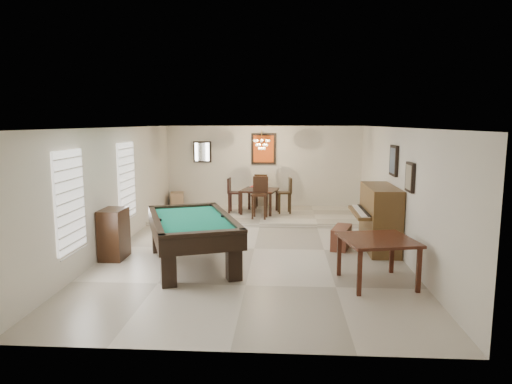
# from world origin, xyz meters

# --- Properties ---
(ground_plane) EXTENTS (6.00, 9.00, 0.02)m
(ground_plane) POSITION_xyz_m (0.00, 0.00, -0.01)
(ground_plane) COLOR beige
(wall_back) EXTENTS (6.00, 0.04, 2.60)m
(wall_back) POSITION_xyz_m (0.00, 4.50, 1.30)
(wall_back) COLOR silver
(wall_back) RESTS_ON ground_plane
(wall_front) EXTENTS (6.00, 0.04, 2.60)m
(wall_front) POSITION_xyz_m (0.00, -4.50, 1.30)
(wall_front) COLOR silver
(wall_front) RESTS_ON ground_plane
(wall_left) EXTENTS (0.04, 9.00, 2.60)m
(wall_left) POSITION_xyz_m (-3.00, 0.00, 1.30)
(wall_left) COLOR silver
(wall_left) RESTS_ON ground_plane
(wall_right) EXTENTS (0.04, 9.00, 2.60)m
(wall_right) POSITION_xyz_m (3.00, 0.00, 1.30)
(wall_right) COLOR silver
(wall_right) RESTS_ON ground_plane
(ceiling) EXTENTS (6.00, 9.00, 0.04)m
(ceiling) POSITION_xyz_m (0.00, 0.00, 2.60)
(ceiling) COLOR white
(ceiling) RESTS_ON wall_back
(dining_step) EXTENTS (6.00, 2.50, 0.12)m
(dining_step) POSITION_xyz_m (0.00, 3.25, 0.06)
(dining_step) COLOR beige
(dining_step) RESTS_ON ground_plane
(window_left_front) EXTENTS (0.06, 1.00, 1.70)m
(window_left_front) POSITION_xyz_m (-2.97, -2.20, 1.40)
(window_left_front) COLOR white
(window_left_front) RESTS_ON wall_left
(window_left_rear) EXTENTS (0.06, 1.00, 1.70)m
(window_left_rear) POSITION_xyz_m (-2.97, 0.60, 1.40)
(window_left_rear) COLOR white
(window_left_rear) RESTS_ON wall_left
(pool_table) EXTENTS (2.28, 3.02, 0.89)m
(pool_table) POSITION_xyz_m (-1.11, -1.17, 0.45)
(pool_table) COLOR black
(pool_table) RESTS_ON ground_plane
(square_table) EXTENTS (1.34, 1.34, 0.79)m
(square_table) POSITION_xyz_m (2.20, -2.01, 0.39)
(square_table) COLOR #36170D
(square_table) RESTS_ON ground_plane
(upright_piano) EXTENTS (0.92, 1.65, 1.37)m
(upright_piano) POSITION_xyz_m (2.52, 0.12, 0.69)
(upright_piano) COLOR brown
(upright_piano) RESTS_ON ground_plane
(piano_bench) EXTENTS (0.55, 0.89, 0.46)m
(piano_bench) POSITION_xyz_m (1.89, 0.19, 0.23)
(piano_bench) COLOR brown
(piano_bench) RESTS_ON ground_plane
(apothecary_chest) EXTENTS (0.45, 0.67, 1.01)m
(apothecary_chest) POSITION_xyz_m (-2.76, -0.87, 0.50)
(apothecary_chest) COLOR black
(apothecary_chest) RESTS_ON ground_plane
(dining_table) EXTENTS (1.14, 1.14, 0.80)m
(dining_table) POSITION_xyz_m (-0.07, 3.39, 0.52)
(dining_table) COLOR black
(dining_table) RESTS_ON dining_step
(flower_vase) EXTENTS (0.18, 0.18, 0.26)m
(flower_vase) POSITION_xyz_m (-0.07, 3.39, 1.05)
(flower_vase) COLOR #B00F11
(flower_vase) RESTS_ON dining_table
(dining_chair_south) EXTENTS (0.46, 0.46, 1.13)m
(dining_chair_south) POSITION_xyz_m (-0.02, 2.60, 0.68)
(dining_chair_south) COLOR black
(dining_chair_south) RESTS_ON dining_step
(dining_chair_north) EXTENTS (0.41, 0.41, 1.04)m
(dining_chair_north) POSITION_xyz_m (-0.05, 4.18, 0.64)
(dining_chair_north) COLOR black
(dining_chair_north) RESTS_ON dining_step
(dining_chair_west) EXTENTS (0.40, 0.40, 1.00)m
(dining_chair_west) POSITION_xyz_m (-0.78, 3.38, 0.62)
(dining_chair_west) COLOR black
(dining_chair_west) RESTS_ON dining_step
(dining_chair_east) EXTENTS (0.43, 0.43, 1.02)m
(dining_chair_east) POSITION_xyz_m (0.64, 3.38, 0.63)
(dining_chair_east) COLOR black
(dining_chair_east) RESTS_ON dining_step
(corner_bench) EXTENTS (0.48, 0.56, 0.44)m
(corner_bench) POSITION_xyz_m (-2.67, 4.20, 0.34)
(corner_bench) COLOR tan
(corner_bench) RESTS_ON dining_step
(chandelier) EXTENTS (0.44, 0.44, 0.60)m
(chandelier) POSITION_xyz_m (0.00, 3.20, 2.20)
(chandelier) COLOR #FFE5B2
(chandelier) RESTS_ON ceiling
(back_painting) EXTENTS (0.75, 0.06, 0.95)m
(back_painting) POSITION_xyz_m (0.00, 4.46, 1.90)
(back_painting) COLOR #D84C14
(back_painting) RESTS_ON wall_back
(back_mirror) EXTENTS (0.55, 0.06, 0.65)m
(back_mirror) POSITION_xyz_m (-1.90, 4.46, 1.80)
(back_mirror) COLOR white
(back_mirror) RESTS_ON wall_back
(right_picture_upper) EXTENTS (0.06, 0.55, 0.65)m
(right_picture_upper) POSITION_xyz_m (2.96, 0.30, 1.90)
(right_picture_upper) COLOR slate
(right_picture_upper) RESTS_ON wall_right
(right_picture_lower) EXTENTS (0.06, 0.45, 0.55)m
(right_picture_lower) POSITION_xyz_m (2.96, -1.00, 1.70)
(right_picture_lower) COLOR gray
(right_picture_lower) RESTS_ON wall_right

